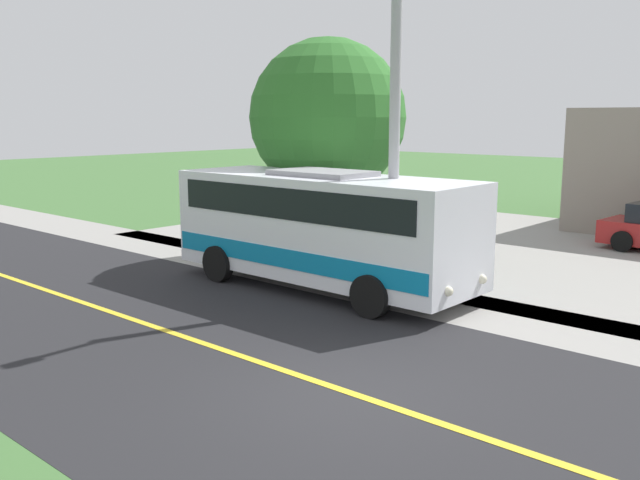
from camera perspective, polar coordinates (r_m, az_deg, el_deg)
name	(u,v)px	position (r m, az deg, el deg)	size (l,w,h in m)	color
ground_plane	(349,393)	(10.46, 2.40, -12.54)	(120.00, 120.00, 0.00)	#3D6633
road_surface	(349,393)	(10.46, 2.40, -12.52)	(8.00, 100.00, 0.01)	black
sidewalk	(510,317)	(14.65, 15.43, -6.19)	(2.40, 100.00, 0.01)	gray
road_centre_line	(349,392)	(10.46, 2.40, -12.50)	(0.16, 100.00, 0.00)	gold
shuttle_bus_front	(322,224)	(16.21, 0.20, 1.35)	(2.70, 7.79, 2.81)	white
street_light_pole	(391,117)	(15.23, 5.92, 10.09)	(1.97, 0.24, 7.25)	#9E9EA3
tree_curbside	(328,118)	(19.72, 0.64, 10.11)	(4.43, 4.43, 6.24)	brown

